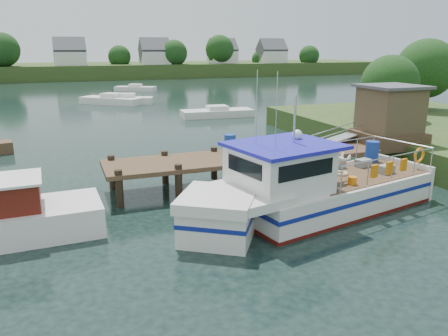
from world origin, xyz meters
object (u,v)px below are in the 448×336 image
object	(u,v)px
lobster_boat	(307,190)
moored_d	(112,100)
moored_far	(135,88)
moored_c	(217,113)
moored_b	(128,100)
dock	(349,130)

from	to	relation	value
lobster_boat	moored_d	size ratio (longest dim) A/B	1.64
moored_d	moored_far	bearing A→B (deg)	52.61
moored_c	moored_far	bearing A→B (deg)	109.34
lobster_boat	moored_b	distance (m)	37.87
dock	moored_c	xyz separation A→B (m)	(-0.15, 20.25, -1.84)
moored_b	moored_c	bearing A→B (deg)	-80.53
dock	moored_far	size ratio (longest dim) A/B	2.63
moored_far	moored_b	distance (m)	15.97
moored_far	moored_d	xyz separation A→B (m)	(-5.18, -15.09, 0.08)
lobster_boat	moored_b	size ratio (longest dim) A/B	2.01
moored_c	moored_b	bearing A→B (deg)	129.76
dock	lobster_boat	size ratio (longest dim) A/B	1.40
dock	moored_c	bearing A→B (deg)	90.42
moored_b	moored_far	bearing A→B (deg)	60.73
lobster_boat	moored_far	xyz separation A→B (m)	(2.01, 53.46, -0.64)
moored_far	moored_c	size ratio (longest dim) A/B	0.92
moored_b	moored_c	size ratio (longest dim) A/B	0.86
lobster_boat	moored_c	bearing A→B (deg)	66.23
dock	moored_b	distance (m)	33.80
dock	moored_c	size ratio (longest dim) A/B	2.41
lobster_boat	moored_d	bearing A→B (deg)	82.53
moored_b	moored_d	world-z (taller)	moored_d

